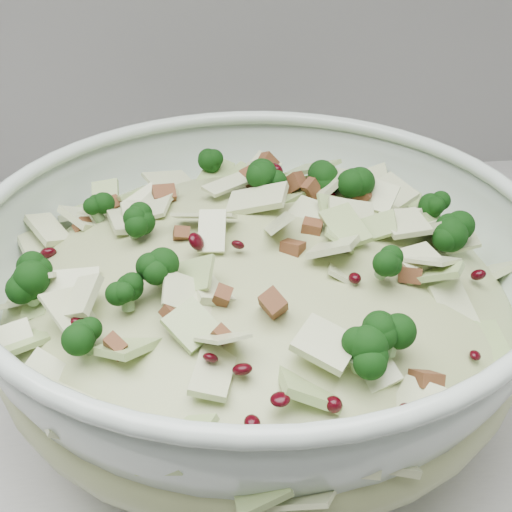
{
  "coord_description": "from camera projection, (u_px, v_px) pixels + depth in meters",
  "views": [
    {
      "loc": [
        0.14,
        1.22,
        1.26
      ],
      "look_at": [
        0.18,
        1.62,
        1.01
      ],
      "focal_mm": 50.0,
      "sensor_mm": 36.0,
      "label": 1
    }
  ],
  "objects": [
    {
      "name": "mixing_bowl",
      "position": [
        258.0,
        308.0,
        0.48
      ],
      "size": [
        0.45,
        0.45,
        0.15
      ],
      "rotation": [
        0.0,
        0.0,
        -0.26
      ],
      "color": "silver",
      "rests_on": "counter"
    },
    {
      "name": "salad",
      "position": [
        258.0,
        279.0,
        0.47
      ],
      "size": [
        0.44,
        0.44,
        0.15
      ],
      "rotation": [
        0.0,
        0.0,
        -0.35
      ],
      "color": "#A5B078",
      "rests_on": "mixing_bowl"
    }
  ]
}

